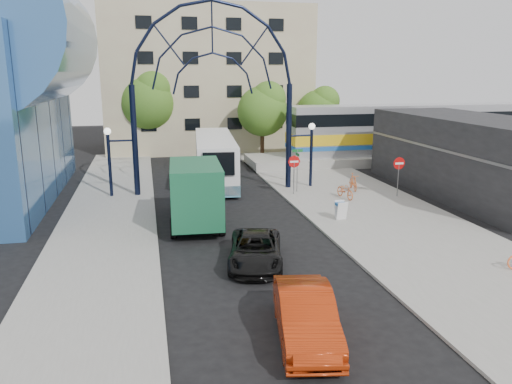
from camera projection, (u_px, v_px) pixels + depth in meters
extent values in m
plane|color=black|center=(264.00, 273.00, 19.69)|extent=(120.00, 120.00, 0.00)
cube|color=gray|center=(400.00, 228.00, 25.16)|extent=(8.00, 56.00, 0.12)
cube|color=gray|center=(104.00, 236.00, 24.01)|extent=(5.00, 50.00, 0.12)
cylinder|color=black|center=(135.00, 142.00, 31.12)|extent=(0.36, 0.36, 7.00)
cylinder|color=black|center=(289.00, 137.00, 33.21)|extent=(0.36, 0.36, 7.00)
cylinder|color=black|center=(110.00, 167.00, 31.13)|extent=(0.20, 0.20, 4.00)
cylinder|color=black|center=(311.00, 159.00, 33.90)|extent=(0.20, 0.20, 4.00)
sphere|color=white|center=(107.00, 131.00, 30.62)|extent=(0.44, 0.44, 0.44)
sphere|color=white|center=(312.00, 126.00, 33.39)|extent=(0.44, 0.44, 0.44)
cylinder|color=slate|center=(294.00, 177.00, 31.81)|extent=(0.06, 0.06, 2.20)
cylinder|color=red|center=(294.00, 162.00, 31.57)|extent=(0.80, 0.04, 0.80)
cube|color=white|center=(294.00, 162.00, 31.54)|extent=(0.55, 0.02, 0.12)
cylinder|color=slate|center=(398.00, 179.00, 31.21)|extent=(0.06, 0.06, 2.20)
cylinder|color=red|center=(399.00, 163.00, 30.98)|extent=(0.76, 0.04, 0.76)
cube|color=white|center=(399.00, 163.00, 30.95)|extent=(0.55, 0.02, 0.12)
cylinder|color=slate|center=(297.00, 170.00, 32.39)|extent=(0.05, 0.05, 2.80)
cube|color=#146626|center=(298.00, 151.00, 32.09)|extent=(0.70, 0.03, 0.18)
cube|color=#146626|center=(298.00, 154.00, 32.15)|extent=(0.03, 0.70, 0.18)
cube|color=white|center=(342.00, 211.00, 26.23)|extent=(0.55, 0.26, 0.99)
cube|color=white|center=(340.00, 209.00, 26.56)|extent=(0.55, 0.26, 0.99)
cube|color=#1E59A5|center=(341.00, 204.00, 26.32)|extent=(0.55, 0.42, 0.14)
cylinder|color=#34639F|center=(6.00, 32.00, 29.07)|extent=(9.00, 16.00, 9.00)
cube|color=black|center=(471.00, 156.00, 31.96)|extent=(6.00, 16.00, 5.00)
cube|color=tan|center=(205.00, 79.00, 51.70)|extent=(20.00, 12.00, 14.00)
cube|color=gray|center=(424.00, 156.00, 44.68)|extent=(32.00, 5.00, 0.80)
cube|color=#B7B7BC|center=(426.00, 128.00, 44.10)|extent=(25.00, 3.00, 4.20)
cube|color=gold|center=(426.00, 135.00, 44.24)|extent=(25.10, 3.05, 0.90)
cube|color=black|center=(427.00, 117.00, 43.86)|extent=(25.05, 3.05, 1.00)
cube|color=#1E59A5|center=(425.00, 143.00, 44.40)|extent=(25.10, 3.05, 0.35)
cylinder|color=#382314|center=(262.00, 145.00, 45.34)|extent=(0.36, 0.36, 2.52)
sphere|color=#366A1C|center=(262.00, 111.00, 44.62)|extent=(4.48, 4.48, 4.48)
sphere|color=#366A1C|center=(269.00, 99.00, 44.18)|extent=(3.08, 3.08, 3.08)
cylinder|color=#382314|center=(149.00, 141.00, 47.00)|extent=(0.36, 0.36, 2.88)
sphere|color=#366A1C|center=(148.00, 103.00, 46.17)|extent=(5.12, 5.12, 5.12)
sphere|color=#366A1C|center=(152.00, 89.00, 45.69)|extent=(3.52, 3.52, 3.52)
cylinder|color=#382314|center=(318.00, 141.00, 48.52)|extent=(0.36, 0.36, 2.34)
sphere|color=#366A1C|center=(318.00, 112.00, 47.85)|extent=(4.16, 4.16, 4.16)
sphere|color=#366A1C|center=(325.00, 101.00, 47.43)|extent=(2.86, 2.86, 2.86)
cube|color=white|center=(215.00, 157.00, 35.96)|extent=(3.68, 11.89, 2.95)
cube|color=#549DBD|center=(215.00, 174.00, 36.25)|extent=(3.72, 11.89, 0.71)
cube|color=black|center=(215.00, 149.00, 35.82)|extent=(3.71, 11.66, 0.92)
cube|color=black|center=(219.00, 164.00, 30.12)|extent=(1.92, 0.32, 1.42)
cube|color=black|center=(212.00, 147.00, 41.59)|extent=(2.44, 0.41, 1.63)
cylinder|color=black|center=(197.00, 166.00, 39.61)|extent=(0.38, 1.00, 0.98)
cylinder|color=black|center=(229.00, 165.00, 39.91)|extent=(0.38, 1.00, 0.98)
cylinder|color=black|center=(198.00, 188.00, 31.94)|extent=(0.38, 1.00, 0.98)
cylinder|color=black|center=(238.00, 187.00, 32.24)|extent=(0.38, 1.00, 0.98)
cube|color=black|center=(194.00, 194.00, 27.90)|extent=(2.48, 2.57, 2.24)
cube|color=black|center=(193.00, 181.00, 28.97)|extent=(2.04, 0.22, 1.02)
cube|color=#175A39|center=(196.00, 192.00, 24.78)|extent=(2.71, 4.82, 2.85)
cylinder|color=black|center=(173.00, 207.00, 27.57)|extent=(0.32, 0.99, 0.98)
cylinder|color=black|center=(215.00, 205.00, 27.94)|extent=(0.32, 0.99, 0.98)
cylinder|color=black|center=(173.00, 228.00, 23.76)|extent=(0.32, 0.99, 0.98)
cylinder|color=black|center=(222.00, 226.00, 24.12)|extent=(0.32, 0.99, 0.98)
imported|color=black|center=(256.00, 250.00, 20.46)|extent=(3.10, 4.94, 1.27)
imported|color=#A2280A|center=(306.00, 315.00, 14.69)|extent=(2.38, 4.82, 1.52)
imported|color=orange|center=(345.00, 191.00, 30.85)|extent=(0.90, 1.91, 0.96)
imported|color=#CB5D28|center=(353.00, 182.00, 33.00)|extent=(0.79, 1.88, 1.09)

